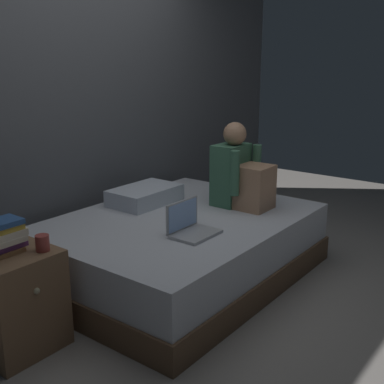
% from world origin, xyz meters
% --- Properties ---
extents(ground_plane, '(8.00, 8.00, 0.00)m').
position_xyz_m(ground_plane, '(0.00, 0.00, 0.00)').
color(ground_plane, gray).
extents(wall_back, '(5.60, 0.10, 2.70)m').
position_xyz_m(wall_back, '(0.00, 1.20, 1.35)').
color(wall_back, '#4C4F54').
rests_on(wall_back, ground_plane).
extents(bed, '(2.00, 1.50, 0.47)m').
position_xyz_m(bed, '(0.20, 0.30, 0.23)').
color(bed, brown).
rests_on(bed, ground_plane).
extents(nightstand, '(0.44, 0.46, 0.57)m').
position_xyz_m(nightstand, '(-1.10, 0.45, 0.29)').
color(nightstand, brown).
rests_on(nightstand, ground_plane).
extents(person_sitting, '(0.39, 0.44, 0.66)m').
position_xyz_m(person_sitting, '(0.71, 0.11, 0.72)').
color(person_sitting, '#38664C').
rests_on(person_sitting, bed).
extents(laptop, '(0.32, 0.23, 0.22)m').
position_xyz_m(laptop, '(-0.04, 0.02, 0.52)').
color(laptop, '#9EA0A5').
rests_on(laptop, bed).
extents(pillow, '(0.56, 0.36, 0.13)m').
position_xyz_m(pillow, '(0.31, 0.75, 0.53)').
color(pillow, silver).
rests_on(pillow, bed).
extents(book_stack, '(0.21, 0.16, 0.19)m').
position_xyz_m(book_stack, '(-1.11, 0.46, 0.67)').
color(book_stack, brown).
rests_on(book_stack, nightstand).
extents(mug, '(0.08, 0.08, 0.09)m').
position_xyz_m(mug, '(-0.97, 0.33, 0.62)').
color(mug, '#933833').
rests_on(mug, nightstand).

